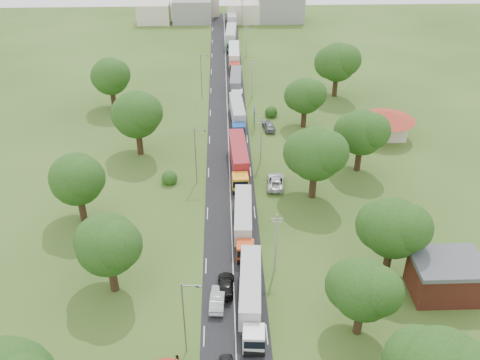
{
  "coord_description": "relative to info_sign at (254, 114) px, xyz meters",
  "views": [
    {
      "loc": [
        -0.97,
        -60.29,
        47.6
      ],
      "look_at": [
        1.53,
        10.64,
        3.0
      ],
      "focal_mm": 40.0,
      "sensor_mm": 36.0,
      "label": 1
    }
  ],
  "objects": [
    {
      "name": "tree_6",
      "position": [
        9.79,
        0.14,
        3.59
      ],
      "size": [
        8.0,
        8.0,
        10.1
      ],
      "color": "#382616",
      "rests_on": "ground"
    },
    {
      "name": "car_lane_mid",
      "position": [
        -7.23,
        -48.0,
        -2.19
      ],
      "size": [
        2.09,
        5.05,
        1.62
      ],
      "primitive_type": "imported",
      "rotation": [
        0.0,
        0.0,
        3.07
      ],
      "color": "#AFB2B8",
      "rests_on": "ground"
    },
    {
      "name": "car_lane_rear",
      "position": [
        -6.2,
        -45.49,
        -2.27
      ],
      "size": [
        2.25,
        5.14,
        1.47
      ],
      "primitive_type": "imported",
      "rotation": [
        0.0,
        0.0,
        3.1
      ],
      "color": "black",
      "rests_on": "ground"
    },
    {
      "name": "truck_5",
      "position": [
        -3.03,
        35.44,
        -0.77
      ],
      "size": [
        2.83,
        15.19,
        4.21
      ],
      "color": "#AD281A",
      "rests_on": "ground"
    },
    {
      "name": "tree_7",
      "position": [
        18.79,
        15.17,
        4.85
      ],
      "size": [
        9.6,
        9.6,
        12.05
      ],
      "color": "#382616",
      "rests_on": "ground"
    },
    {
      "name": "tree_4",
      "position": [
        7.79,
        -24.83,
        4.85
      ],
      "size": [
        9.6,
        9.6,
        12.05
      ],
      "color": "#382616",
      "rests_on": "ground"
    },
    {
      "name": "tree_10",
      "position": [
        -20.21,
        -44.84,
        4.22
      ],
      "size": [
        8.8,
        8.8,
        11.07
      ],
      "color": "#382616",
      "rests_on": "ground"
    },
    {
      "name": "lamp_2",
      "position": [
        -10.55,
        15.0,
        2.55
      ],
      "size": [
        2.03,
        0.22,
        10.0
      ],
      "color": "slate",
      "rests_on": "ground"
    },
    {
      "name": "truck_7",
      "position": [
        -2.93,
        69.54,
        -0.75
      ],
      "size": [
        2.73,
        15.31,
        4.24
      ],
      "color": "silver",
      "rests_on": "ground"
    },
    {
      "name": "truck_0",
      "position": [
        -3.24,
        -48.7,
        -0.85
      ],
      "size": [
        3.26,
        14.66,
        4.05
      ],
      "color": "silver",
      "rests_on": "ground"
    },
    {
      "name": "truck_6",
      "position": [
        -3.49,
        51.85,
        -0.76
      ],
      "size": [
        3.4,
        15.32,
        4.23
      ],
      "color": "#296D35",
      "rests_on": "ground"
    },
    {
      "name": "pole_4",
      "position": [
        0.3,
        42.0,
        1.68
      ],
      "size": [
        1.6,
        0.24,
        9.0
      ],
      "color": "gray",
      "rests_on": "ground"
    },
    {
      "name": "truck_1",
      "position": [
        -3.51,
        -33.79,
        -0.93
      ],
      "size": [
        2.9,
        14.12,
        3.9
      ],
      "color": "#C74016",
      "rests_on": "ground"
    },
    {
      "name": "tree_11",
      "position": [
        -27.21,
        -29.84,
        4.22
      ],
      "size": [
        8.8,
        8.8,
        11.07
      ],
      "color": "#382616",
      "rests_on": "ground"
    },
    {
      "name": "pole_5",
      "position": [
        0.3,
        70.0,
        1.68
      ],
      "size": [
        1.6,
        0.24,
        9.0
      ],
      "color": "gray",
      "rests_on": "ground"
    },
    {
      "name": "ground",
      "position": [
        -5.2,
        -35.0,
        -3.0
      ],
      "size": [
        260.0,
        260.0,
        0.0
      ],
      "primitive_type": "plane",
      "color": "#2D4717",
      "rests_on": "ground"
    },
    {
      "name": "tree_3",
      "position": [
        14.79,
        -42.84,
        4.22
      ],
      "size": [
        8.8,
        8.8,
        11.07
      ],
      "color": "#382616",
      "rests_on": "ground"
    },
    {
      "name": "tree_13",
      "position": [
        -29.21,
        10.16,
        4.22
      ],
      "size": [
        8.8,
        8.8,
        11.07
      ],
      "color": "#382616",
      "rests_on": "ground"
    },
    {
      "name": "tree_5",
      "position": [
        16.79,
        -16.84,
        4.22
      ],
      "size": [
        8.8,
        8.8,
        11.07
      ],
      "color": "#382616",
      "rests_on": "ground"
    },
    {
      "name": "lamp_0",
      "position": [
        -10.55,
        -55.0,
        2.55
      ],
      "size": [
        2.03,
        0.22,
        10.0
      ],
      "color": "slate",
      "rests_on": "ground"
    },
    {
      "name": "pole_3",
      "position": [
        0.3,
        14.0,
        1.68
      ],
      "size": [
        1.6,
        0.24,
        9.0
      ],
      "color": "gray",
      "rests_on": "ground"
    },
    {
      "name": "truck_2",
      "position": [
        -3.57,
        -16.31,
        -0.74
      ],
      "size": [
        3.18,
        15.45,
        4.27
      ],
      "color": "orange",
      "rests_on": "ground"
    },
    {
      "name": "tree_12",
      "position": [
        -21.21,
        -9.83,
        4.85
      ],
      "size": [
        9.6,
        9.6,
        12.05
      ],
      "color": "#382616",
      "rests_on": "ground"
    },
    {
      "name": "distant_town",
      "position": [
        -4.52,
        75.0,
        0.49
      ],
      "size": [
        52.0,
        8.0,
        8.0
      ],
      "color": "gray",
      "rests_on": "ground"
    },
    {
      "name": "info_sign",
      "position": [
        0.0,
        0.0,
        0.0
      ],
      "size": [
        0.12,
        3.1,
        4.1
      ],
      "color": "slate",
      "rests_on": "ground"
    },
    {
      "name": "car_verge_far",
      "position": [
        2.8,
        -1.01,
        -2.17
      ],
      "size": [
        2.64,
        5.11,
        1.66
      ],
      "primitive_type": "imported",
      "rotation": [
        0.0,
        0.0,
        3.28
      ],
      "color": "slate",
      "rests_on": "ground"
    },
    {
      "name": "lamp_1",
      "position": [
        -10.55,
        -20.0,
        2.55
      ],
      "size": [
        2.03,
        0.22,
        10.0
      ],
      "color": "slate",
      "rests_on": "ground"
    },
    {
      "name": "tree_2",
      "position": [
        8.79,
        -52.86,
        3.59
      ],
      "size": [
        8.0,
        8.0,
        10.1
      ],
      "color": "#382616",
      "rests_on": "ground"
    },
    {
      "name": "truck_3",
      "position": [
        -3.24,
        1.98,
        -0.93
      ],
      "size": [
        3.03,
        14.14,
        3.91
      ],
      "color": "navy",
      "rests_on": "ground"
    },
    {
      "name": "car_verge_near",
      "position": [
        2.28,
        -21.59,
        -2.17
      ],
      "size": [
        3.38,
        6.25,
        1.66
      ],
      "primitive_type": "imported",
      "rotation": [
        0.0,
        0.0,
        3.03
      ],
      "color": "silver",
      "rests_on": "ground"
    },
    {
      "name": "road",
      "position": [
        -5.2,
        -15.0,
        -3.0
      ],
      "size": [
        8.0,
        200.0,
        0.04
      ],
      "primitive_type": "cube",
      "color": "black",
      "rests_on": "ground"
    },
    {
      "name": "house_cream",
      "position": [
        24.8,
        -5.0,
        0.64
      ],
      "size": [
        10.08,
        10.08,
        5.8
      ],
      "color": "beige",
      "rests_on": "ground"
    },
    {
      "name": "house_brick",
      "position": [
        20.8,
        -47.0,
        -0.35
      ],
      "size": [
        8.6,
        6.6,
        5.2
      ],
      "color": "maroon",
      "rests_on": "ground"
    },
    {
      "name": "truck_4",
      "position": [
        -3.08,
        18.2,
        -0.95
      ],
      "size": [
        2.94,
        14.01,
        3.87
      ],
      "color": "silver",
      "rests_on": "ground"
    },
    {
      "name": "pole_2",
      "position": [
        0.3,
        -14.0,
        1.68
      ],
      "size": [
        1.6,
        0.24,
        9.0
      ],
      "color": "gray",
      "rests_on": "ground"
    },
    {
      "name": "pole_1",
      "position": [
        0.3,
        -42.0,
        1.68
      ],
      "size": [
        1.6,
        0.24,
        9.0
      ],
      "color": "gray",
      "rests_on": "ground"
    }
  ]
}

